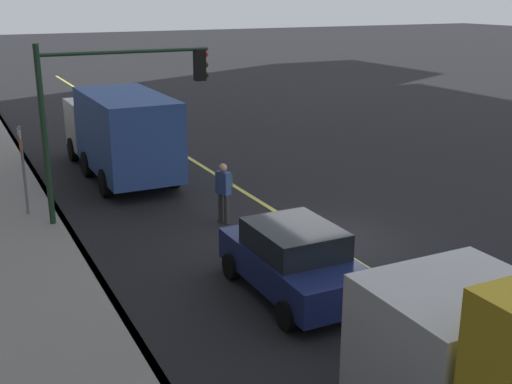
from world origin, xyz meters
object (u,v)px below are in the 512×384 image
Objects in this scene: car_navy at (294,259)px; pedestrian_with_backpack at (224,188)px; traffic_light_mast at (116,97)px; truck_blue at (120,131)px; street_sign_post at (23,165)px.

car_navy is 4.87m from pedestrian_with_backpack.
pedestrian_with_backpack is at bearing -124.43° from traffic_light_mast.
pedestrian_with_backpack is 0.35× the size of traffic_light_mast.
truck_blue reaches higher than pedestrian_with_backpack.
traffic_light_mast reaches higher than pedestrian_with_backpack.
truck_blue is 5.03m from traffic_light_mast.
car_navy is 7.35m from traffic_light_mast.
pedestrian_with_backpack is at bearing -120.02° from street_sign_post.
traffic_light_mast reaches higher than truck_blue.
car_navy is 2.26× the size of pedestrian_with_backpack.
traffic_light_mast is (-4.50, 1.21, 1.90)m from truck_blue.
pedestrian_with_backpack reaches higher than car_navy.
truck_blue is at bearing 11.54° from pedestrian_with_backpack.
street_sign_post is at bearing 30.14° from car_navy.
street_sign_post is at bearing 132.11° from truck_blue.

